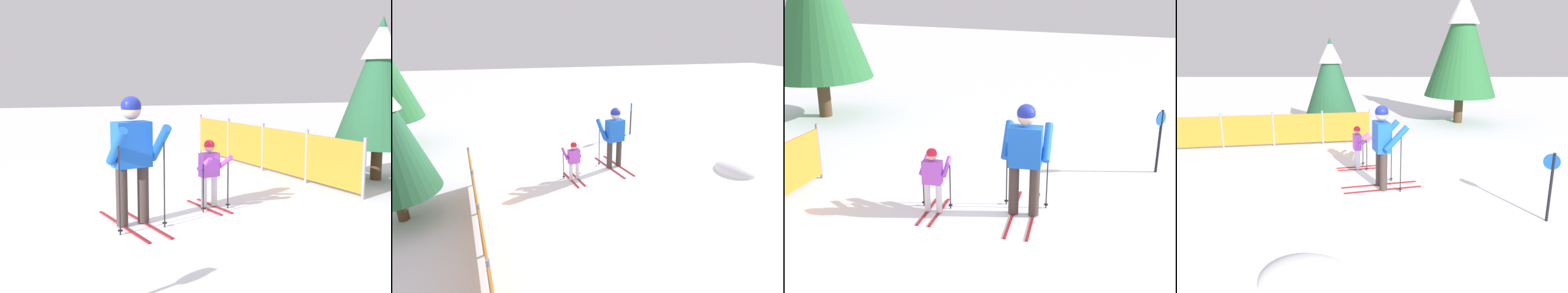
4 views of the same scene
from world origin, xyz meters
The scene contains 5 objects.
ground_plane centered at (0.00, 0.00, 0.00)m, with size 60.00×60.00×0.00m, color white.
skier_adult centered at (0.30, 0.19, 1.10)m, with size 1.78×0.89×1.85m.
skier_child centered at (-0.29, 1.54, 0.65)m, with size 1.07×0.55×1.11m.
safety_fence centered at (-2.99, 3.74, 0.54)m, with size 6.01×1.10×1.09m.
conifer_near centered at (-1.37, 5.56, 2.06)m, with size 1.79×1.79×3.33m.
Camera 1 is at (7.04, -0.99, 2.09)m, focal length 45.00 mm.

